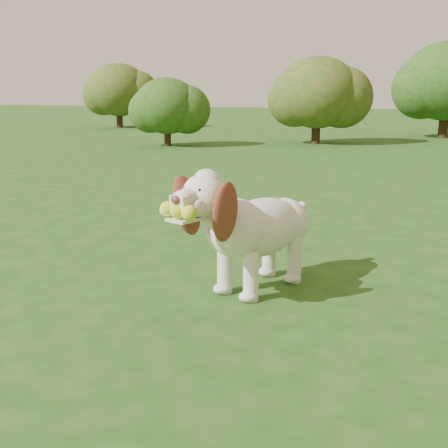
% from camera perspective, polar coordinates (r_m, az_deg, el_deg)
% --- Properties ---
extents(ground, '(80.00, 80.00, 0.00)m').
position_cam_1_polar(ground, '(3.19, -2.21, -7.53)').
color(ground, '#194714').
rests_on(ground, ground).
extents(dog, '(0.62, 1.14, 0.75)m').
position_cam_1_polar(dog, '(3.19, 2.77, -0.01)').
color(dog, silver).
rests_on(dog, ground).
extents(shrub_a, '(1.40, 1.40, 1.45)m').
position_cam_1_polar(shrub_a, '(12.31, -5.82, 11.84)').
color(shrub_a, '#382314').
rests_on(shrub_a, ground).
extents(shrub_i, '(2.32, 2.32, 2.41)m').
position_cam_1_polar(shrub_i, '(15.69, 21.74, 13.32)').
color(shrub_i, '#382314').
rests_on(shrub_i, ground).
extents(shrub_b, '(1.86, 1.86, 1.93)m').
position_cam_1_polar(shrub_b, '(13.00, 9.45, 13.03)').
color(shrub_b, '#382314').
rests_on(shrub_b, ground).
extents(shrub_g, '(2.01, 2.01, 2.08)m').
position_cam_1_polar(shrub_g, '(19.23, -10.67, 13.24)').
color(shrub_g, '#382314').
rests_on(shrub_g, ground).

